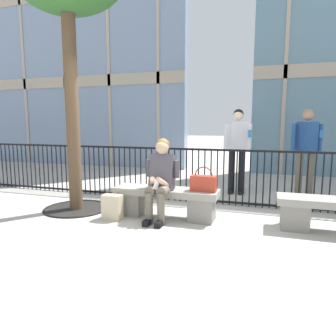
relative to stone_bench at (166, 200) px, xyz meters
The scene contains 9 objects.
ground_plane 0.27m from the stone_bench, ahead, with size 60.00×60.00×0.00m, color #B2ADA3.
stone_bench is the anchor object (origin of this frame).
seated_person_with_phone 0.40m from the stone_bench, 107.00° to the right, with size 0.52×0.66×1.21m.
handbag_on_bench 0.65m from the stone_bench, ahead, with size 0.37×0.17×0.36m.
shopping_bag 0.82m from the stone_bench, 154.13° to the right, with size 0.29×0.17×0.46m.
bystander_at_railing 3.13m from the stone_bench, 44.87° to the left, with size 0.55×0.44×1.71m.
bystander_further_back 2.27m from the stone_bench, 66.24° to the left, with size 0.55×0.38×1.71m.
plaza_railing 1.04m from the stone_bench, 90.00° to the left, with size 9.36×0.04×0.99m.
building_facade_left 9.42m from the stone_bench, 144.17° to the left, with size 11.69×0.43×9.00m.
Camera 1 is at (1.44, -4.35, 1.44)m, focal length 32.87 mm.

